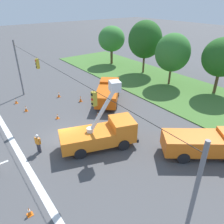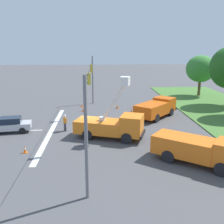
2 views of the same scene
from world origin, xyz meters
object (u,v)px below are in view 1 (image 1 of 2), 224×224
(tree_west, at_px, (145,40))
(traffic_cone_near_bucket, at_px, (98,114))
(tree_far_west, at_px, (112,39))
(utility_truck_support_near, at_px, (108,93))
(tree_east, at_px, (222,57))
(utility_truck_support_far, at_px, (205,143))
(traffic_cone_mid_left, at_px, (57,116))
(road_worker, at_px, (38,142))
(traffic_cone_lane_edge_b, at_px, (29,211))
(traffic_cone_lane_edge_a, at_px, (59,94))
(traffic_cone_foreground_left, at_px, (26,108))
(utility_truck_bucket_lift, at_px, (102,133))
(traffic_cone_mid_right, at_px, (80,99))
(tree_centre, at_px, (173,53))
(traffic_cone_foreground_right, at_px, (16,101))

(tree_west, height_order, traffic_cone_near_bucket, tree_west)
(tree_far_west, relative_size, traffic_cone_near_bucket, 11.99)
(tree_far_west, relative_size, utility_truck_support_near, 1.08)
(tree_west, xyz_separation_m, tree_east, (12.51, 1.47, -0.64))
(tree_east, relative_size, traffic_cone_near_bucket, 12.54)
(utility_truck_support_far, height_order, traffic_cone_mid_left, utility_truck_support_far)
(road_worker, distance_m, traffic_cone_lane_edge_b, 6.27)
(road_worker, distance_m, traffic_cone_lane_edge_a, 11.66)
(tree_east, height_order, traffic_cone_foreground_left, tree_east)
(traffic_cone_foreground_left, relative_size, traffic_cone_mid_left, 1.22)
(tree_west, xyz_separation_m, traffic_cone_lane_edge_a, (0.95, -16.22, -5.23))
(utility_truck_bucket_lift, xyz_separation_m, traffic_cone_mid_left, (-6.99, -1.12, -1.06))
(traffic_cone_foreground_left, bearing_deg, tree_far_west, 117.31)
(tree_far_west, relative_size, tree_west, 0.83)
(traffic_cone_mid_right, xyz_separation_m, traffic_cone_lane_edge_a, (-2.97, -1.60, -0.03))
(tree_east, height_order, utility_truck_support_near, tree_east)
(traffic_cone_lane_edge_a, distance_m, traffic_cone_lane_edge_b, 17.85)
(utility_truck_support_far, distance_m, road_worker, 13.83)
(tree_centre, xyz_separation_m, traffic_cone_foreground_left, (-4.00, -20.21, -4.41))
(road_worker, distance_m, traffic_cone_near_bucket, 7.87)
(traffic_cone_mid_right, bearing_deg, traffic_cone_mid_left, -60.84)
(traffic_cone_near_bucket, bearing_deg, tree_far_west, 139.55)
(traffic_cone_foreground_right, distance_m, traffic_cone_mid_right, 7.99)
(tree_far_west, xyz_separation_m, tree_centre, (14.33, 0.22, -0.01))
(tree_far_west, xyz_separation_m, traffic_cone_lane_edge_b, (24.27, -24.12, -4.46))
(utility_truck_support_near, xyz_separation_m, road_worker, (4.81, -10.66, -0.22))
(tree_east, relative_size, traffic_cone_mid_right, 9.23)
(tree_far_west, bearing_deg, tree_west, 7.40)
(tree_west, relative_size, traffic_cone_mid_left, 14.59)
(utility_truck_support_far, xyz_separation_m, traffic_cone_foreground_right, (-19.73, -9.74, -0.89))
(tree_centre, height_order, traffic_cone_mid_right, tree_centre)
(road_worker, height_order, traffic_cone_lane_edge_a, road_worker)
(traffic_cone_mid_right, height_order, traffic_cone_lane_edge_b, traffic_cone_mid_right)
(traffic_cone_mid_right, relative_size, traffic_cone_lane_edge_b, 1.25)
(tree_far_west, height_order, utility_truck_bucket_lift, tree_far_west)
(utility_truck_support_far, height_order, traffic_cone_lane_edge_b, utility_truck_support_far)
(tree_centre, xyz_separation_m, traffic_cone_foreground_right, (-6.88, -20.53, -4.44))
(tree_east, distance_m, utility_truck_support_near, 15.26)
(utility_truck_support_near, bearing_deg, utility_truck_support_far, 0.92)
(traffic_cone_foreground_right, xyz_separation_m, traffic_cone_lane_edge_b, (16.83, -3.82, -0.01))
(utility_truck_support_near, xyz_separation_m, traffic_cone_near_bucket, (2.52, -3.17, -0.94))
(traffic_cone_lane_edge_a, bearing_deg, traffic_cone_foreground_left, -72.52)
(tree_east, relative_size, traffic_cone_lane_edge_a, 9.97)
(utility_truck_support_near, xyz_separation_m, traffic_cone_mid_left, (0.29, -7.00, -0.94))
(utility_truck_bucket_lift, bearing_deg, tree_west, 126.84)
(utility_truck_support_far, bearing_deg, road_worker, -128.12)
(tree_centre, height_order, traffic_cone_mid_left, tree_centre)
(tree_centre, relative_size, traffic_cone_mid_right, 9.23)
(tree_far_west, bearing_deg, utility_truck_support_far, -21.25)
(traffic_cone_mid_left, bearing_deg, tree_west, 108.40)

